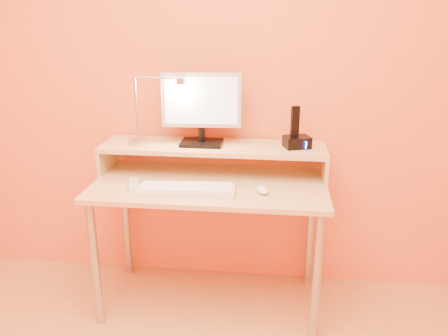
# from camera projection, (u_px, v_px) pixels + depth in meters

# --- Properties ---
(wall_back) EXTENTS (3.00, 0.04, 2.50)m
(wall_back) POSITION_uv_depth(u_px,v_px,m) (217.00, 71.00, 2.50)
(wall_back) COLOR orange
(wall_back) RESTS_ON floor
(desk_leg_fl) EXTENTS (0.04, 0.04, 0.69)m
(desk_leg_fl) POSITION_uv_depth(u_px,v_px,m) (95.00, 265.00, 2.32)
(desk_leg_fl) COLOR #ACACAD
(desk_leg_fl) RESTS_ON floor
(desk_leg_fr) EXTENTS (0.04, 0.04, 0.69)m
(desk_leg_fr) POSITION_uv_depth(u_px,v_px,m) (317.00, 278.00, 2.20)
(desk_leg_fr) COLOR #ACACAD
(desk_leg_fr) RESTS_ON floor
(desk_leg_bl) EXTENTS (0.04, 0.04, 0.69)m
(desk_leg_bl) POSITION_uv_depth(u_px,v_px,m) (126.00, 222.00, 2.79)
(desk_leg_bl) COLOR #ACACAD
(desk_leg_bl) RESTS_ON floor
(desk_leg_br) EXTENTS (0.04, 0.04, 0.69)m
(desk_leg_br) POSITION_uv_depth(u_px,v_px,m) (310.00, 231.00, 2.67)
(desk_leg_br) COLOR #ACACAD
(desk_leg_br) RESTS_ON floor
(desk_lower) EXTENTS (1.20, 0.60, 0.02)m
(desk_lower) POSITION_uv_depth(u_px,v_px,m) (209.00, 185.00, 2.37)
(desk_lower) COLOR tan
(desk_lower) RESTS_ON floor
(shelf_riser_left) EXTENTS (0.02, 0.30, 0.14)m
(shelf_riser_left) POSITION_uv_depth(u_px,v_px,m) (108.00, 157.00, 2.55)
(shelf_riser_left) COLOR tan
(shelf_riser_left) RESTS_ON desk_lower
(shelf_riser_right) EXTENTS (0.02, 0.30, 0.14)m
(shelf_riser_right) POSITION_uv_depth(u_px,v_px,m) (324.00, 165.00, 2.43)
(shelf_riser_right) COLOR tan
(shelf_riser_right) RESTS_ON desk_lower
(desk_shelf) EXTENTS (1.20, 0.30, 0.02)m
(desk_shelf) POSITION_uv_depth(u_px,v_px,m) (213.00, 147.00, 2.46)
(desk_shelf) COLOR tan
(desk_shelf) RESTS_ON desk_lower
(monitor_foot) EXTENTS (0.22, 0.16, 0.02)m
(monitor_foot) POSITION_uv_depth(u_px,v_px,m) (202.00, 143.00, 2.46)
(monitor_foot) COLOR black
(monitor_foot) RESTS_ON desk_shelf
(monitor_neck) EXTENTS (0.04, 0.04, 0.07)m
(monitor_neck) POSITION_uv_depth(u_px,v_px,m) (202.00, 135.00, 2.45)
(monitor_neck) COLOR black
(monitor_neck) RESTS_ON monitor_foot
(monitor_panel) EXTENTS (0.42, 0.06, 0.28)m
(monitor_panel) POSITION_uv_depth(u_px,v_px,m) (201.00, 100.00, 2.40)
(monitor_panel) COLOR silver
(monitor_panel) RESTS_ON monitor_neck
(monitor_back) EXTENTS (0.38, 0.03, 0.24)m
(monitor_back) POSITION_uv_depth(u_px,v_px,m) (202.00, 99.00, 2.42)
(monitor_back) COLOR black
(monitor_back) RESTS_ON monitor_panel
(monitor_screen) EXTENTS (0.38, 0.02, 0.25)m
(monitor_screen) POSITION_uv_depth(u_px,v_px,m) (201.00, 101.00, 2.38)
(monitor_screen) COLOR silver
(monitor_screen) RESTS_ON monitor_panel
(lamp_base) EXTENTS (0.10, 0.10, 0.02)m
(lamp_base) POSITION_uv_depth(u_px,v_px,m) (139.00, 142.00, 2.47)
(lamp_base) COLOR #ACACAD
(lamp_base) RESTS_ON desk_shelf
(lamp_post) EXTENTS (0.01, 0.01, 0.33)m
(lamp_post) POSITION_uv_depth(u_px,v_px,m) (137.00, 109.00, 2.41)
(lamp_post) COLOR #ACACAD
(lamp_post) RESTS_ON lamp_base
(lamp_arm) EXTENTS (0.24, 0.01, 0.01)m
(lamp_arm) POSITION_uv_depth(u_px,v_px,m) (157.00, 78.00, 2.35)
(lamp_arm) COLOR #ACACAD
(lamp_arm) RESTS_ON lamp_post
(lamp_head) EXTENTS (0.04, 0.04, 0.03)m
(lamp_head) POSITION_uv_depth(u_px,v_px,m) (181.00, 81.00, 2.34)
(lamp_head) COLOR #ACACAD
(lamp_head) RESTS_ON lamp_arm
(lamp_bulb) EXTENTS (0.03, 0.03, 0.00)m
(lamp_bulb) POSITION_uv_depth(u_px,v_px,m) (181.00, 84.00, 2.34)
(lamp_bulb) COLOR #FFEAC6
(lamp_bulb) RESTS_ON lamp_head
(phone_dock) EXTENTS (0.16, 0.14, 0.06)m
(phone_dock) POSITION_uv_depth(u_px,v_px,m) (297.00, 142.00, 2.40)
(phone_dock) COLOR black
(phone_dock) RESTS_ON desk_shelf
(phone_handset) EXTENTS (0.05, 0.04, 0.16)m
(phone_handset) POSITION_uv_depth(u_px,v_px,m) (295.00, 121.00, 2.37)
(phone_handset) COLOR black
(phone_handset) RESTS_ON phone_dock
(phone_led) EXTENTS (0.01, 0.00, 0.04)m
(phone_led) POSITION_uv_depth(u_px,v_px,m) (306.00, 145.00, 2.35)
(phone_led) COLOR #2983F3
(phone_led) RESTS_ON phone_dock
(keyboard) EXTENTS (0.48, 0.18, 0.02)m
(keyboard) POSITION_uv_depth(u_px,v_px,m) (187.00, 190.00, 2.24)
(keyboard) COLOR silver
(keyboard) RESTS_ON desk_lower
(mouse) EXTENTS (0.09, 0.11, 0.03)m
(mouse) POSITION_uv_depth(u_px,v_px,m) (262.00, 190.00, 2.23)
(mouse) COLOR white
(mouse) RESTS_ON desk_lower
(remote_control) EXTENTS (0.09, 0.17, 0.02)m
(remote_control) POSITION_uv_depth(u_px,v_px,m) (134.00, 184.00, 2.33)
(remote_control) COLOR silver
(remote_control) RESTS_ON desk_lower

